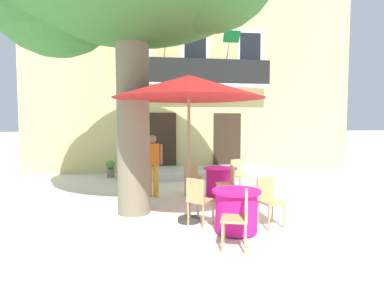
{
  "coord_description": "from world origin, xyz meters",
  "views": [
    {
      "loc": [
        -2.81,
        -7.57,
        1.96
      ],
      "look_at": [
        -1.41,
        1.89,
        1.3
      ],
      "focal_mm": 30.25,
      "sensor_mm": 36.0,
      "label": 1
    }
  ],
  "objects_px": {
    "cafe_chair_near_tree_1": "(239,215)",
    "cafe_chair_middle_1": "(228,182)",
    "cafe_chair_near_tree_2": "(268,198)",
    "cafe_umbrella": "(189,87)",
    "cafe_chair_near_tree_0": "(198,198)",
    "cafe_chair_middle_2": "(238,173)",
    "pedestrian_near_entrance": "(152,162)",
    "cafe_chair_middle_0": "(192,175)",
    "cafe_table_middle": "(220,182)",
    "cafe_table_near_tree": "(236,211)",
    "ground_planter_left": "(110,168)"
  },
  "relations": [
    {
      "from": "cafe_umbrella",
      "to": "cafe_chair_middle_1",
      "type": "bearing_deg",
      "value": 48.5
    },
    {
      "from": "cafe_chair_middle_2",
      "to": "cafe_table_near_tree",
      "type": "bearing_deg",
      "value": -107.15
    },
    {
      "from": "cafe_chair_near_tree_0",
      "to": "cafe_chair_middle_0",
      "type": "bearing_deg",
      "value": 84.16
    },
    {
      "from": "cafe_table_middle",
      "to": "cafe_chair_middle_0",
      "type": "bearing_deg",
      "value": 159.23
    },
    {
      "from": "cafe_chair_middle_2",
      "to": "cafe_umbrella",
      "type": "bearing_deg",
      "value": -125.1
    },
    {
      "from": "cafe_table_near_tree",
      "to": "cafe_chair_middle_0",
      "type": "xyz_separation_m",
      "value": [
        -0.34,
        3.01,
        0.14
      ]
    },
    {
      "from": "cafe_table_middle",
      "to": "cafe_umbrella",
      "type": "bearing_deg",
      "value": -118.77
    },
    {
      "from": "cafe_chair_near_tree_2",
      "to": "cafe_chair_middle_1",
      "type": "xyz_separation_m",
      "value": [
        -0.33,
        1.72,
        0.0
      ]
    },
    {
      "from": "ground_planter_left",
      "to": "cafe_chair_near_tree_0",
      "type": "bearing_deg",
      "value": -69.11
    },
    {
      "from": "cafe_chair_middle_0",
      "to": "cafe_table_near_tree",
      "type": "bearing_deg",
      "value": -83.58
    },
    {
      "from": "cafe_chair_near_tree_2",
      "to": "pedestrian_near_entrance",
      "type": "distance_m",
      "value": 3.44
    },
    {
      "from": "cafe_table_middle",
      "to": "cafe_umbrella",
      "type": "relative_size",
      "value": 0.3
    },
    {
      "from": "cafe_table_middle",
      "to": "cafe_chair_middle_1",
      "type": "xyz_separation_m",
      "value": [
        0.01,
        -0.75,
        0.14
      ]
    },
    {
      "from": "cafe_chair_middle_0",
      "to": "cafe_umbrella",
      "type": "bearing_deg",
      "value": -100.03
    },
    {
      "from": "cafe_chair_near_tree_1",
      "to": "cafe_chair_middle_2",
      "type": "height_order",
      "value": "same"
    },
    {
      "from": "cafe_chair_middle_1",
      "to": "cafe_chair_middle_2",
      "type": "relative_size",
      "value": 1.0
    },
    {
      "from": "cafe_chair_near_tree_1",
      "to": "cafe_chair_middle_1",
      "type": "xyz_separation_m",
      "value": [
        0.54,
        2.73,
        0.0
      ]
    },
    {
      "from": "cafe_chair_middle_1",
      "to": "cafe_umbrella",
      "type": "relative_size",
      "value": 0.31
    },
    {
      "from": "cafe_chair_near_tree_0",
      "to": "cafe_chair_near_tree_2",
      "type": "height_order",
      "value": "same"
    },
    {
      "from": "cafe_chair_middle_1",
      "to": "ground_planter_left",
      "type": "relative_size",
      "value": 1.5
    },
    {
      "from": "cafe_chair_near_tree_0",
      "to": "cafe_table_near_tree",
      "type": "bearing_deg",
      "value": -37.18
    },
    {
      "from": "cafe_chair_near_tree_2",
      "to": "cafe_chair_middle_2",
      "type": "distance_m",
      "value": 2.92
    },
    {
      "from": "cafe_chair_near_tree_1",
      "to": "cafe_chair_middle_1",
      "type": "bearing_deg",
      "value": 78.76
    },
    {
      "from": "cafe_chair_near_tree_1",
      "to": "cafe_umbrella",
      "type": "xyz_separation_m",
      "value": [
        -0.58,
        1.46,
        2.08
      ]
    },
    {
      "from": "cafe_chair_middle_2",
      "to": "pedestrian_near_entrance",
      "type": "height_order",
      "value": "pedestrian_near_entrance"
    },
    {
      "from": "cafe_chair_middle_0",
      "to": "pedestrian_near_entrance",
      "type": "relative_size",
      "value": 0.56
    },
    {
      "from": "cafe_chair_middle_0",
      "to": "cafe_chair_near_tree_1",
      "type": "bearing_deg",
      "value": -87.35
    },
    {
      "from": "cafe_chair_near_tree_2",
      "to": "ground_planter_left",
      "type": "distance_m",
      "value": 6.86
    },
    {
      "from": "cafe_chair_near_tree_0",
      "to": "cafe_umbrella",
      "type": "relative_size",
      "value": 0.31
    },
    {
      "from": "cafe_chair_near_tree_0",
      "to": "cafe_chair_middle_0",
      "type": "xyz_separation_m",
      "value": [
        0.26,
        2.56,
        0.0
      ]
    },
    {
      "from": "cafe_chair_near_tree_1",
      "to": "cafe_chair_middle_1",
      "type": "relative_size",
      "value": 1.0
    },
    {
      "from": "pedestrian_near_entrance",
      "to": "cafe_umbrella",
      "type": "bearing_deg",
      "value": -73.92
    },
    {
      "from": "cafe_chair_near_tree_0",
      "to": "cafe_table_middle",
      "type": "relative_size",
      "value": 1.05
    },
    {
      "from": "cafe_chair_near_tree_1",
      "to": "cafe_chair_middle_0",
      "type": "distance_m",
      "value": 3.75
    },
    {
      "from": "cafe_chair_near_tree_0",
      "to": "cafe_chair_middle_1",
      "type": "distance_m",
      "value": 1.82
    },
    {
      "from": "cafe_table_near_tree",
      "to": "cafe_table_middle",
      "type": "relative_size",
      "value": 1.0
    },
    {
      "from": "cafe_chair_middle_0",
      "to": "cafe_chair_middle_1",
      "type": "xyz_separation_m",
      "value": [
        0.72,
        -1.02,
        0.0
      ]
    },
    {
      "from": "cafe_table_near_tree",
      "to": "cafe_chair_near_tree_0",
      "type": "height_order",
      "value": "cafe_chair_near_tree_0"
    },
    {
      "from": "cafe_chair_near_tree_1",
      "to": "cafe_chair_middle_1",
      "type": "height_order",
      "value": "same"
    },
    {
      "from": "ground_planter_left",
      "to": "cafe_chair_near_tree_2",
      "type": "bearing_deg",
      "value": -59.43
    },
    {
      "from": "cafe_chair_near_tree_2",
      "to": "cafe_table_middle",
      "type": "distance_m",
      "value": 2.5
    },
    {
      "from": "cafe_table_near_tree",
      "to": "cafe_chair_middle_0",
      "type": "height_order",
      "value": "cafe_chair_middle_0"
    },
    {
      "from": "cafe_table_near_tree",
      "to": "cafe_chair_middle_2",
      "type": "distance_m",
      "value": 3.33
    },
    {
      "from": "cafe_table_near_tree",
      "to": "cafe_chair_near_tree_0",
      "type": "relative_size",
      "value": 0.95
    },
    {
      "from": "cafe_chair_near_tree_0",
      "to": "cafe_chair_near_tree_1",
      "type": "bearing_deg",
      "value": -69.93
    },
    {
      "from": "cafe_table_near_tree",
      "to": "cafe_table_middle",
      "type": "distance_m",
      "value": 2.77
    },
    {
      "from": "cafe_chair_near_tree_1",
      "to": "cafe_chair_near_tree_2",
      "type": "height_order",
      "value": "same"
    },
    {
      "from": "cafe_chair_near_tree_1",
      "to": "cafe_chair_near_tree_2",
      "type": "xyz_separation_m",
      "value": [
        0.87,
        1.01,
        0.0
      ]
    },
    {
      "from": "cafe_umbrella",
      "to": "pedestrian_near_entrance",
      "type": "distance_m",
      "value": 2.89
    },
    {
      "from": "pedestrian_near_entrance",
      "to": "cafe_table_middle",
      "type": "bearing_deg",
      "value": -7.48
    }
  ]
}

